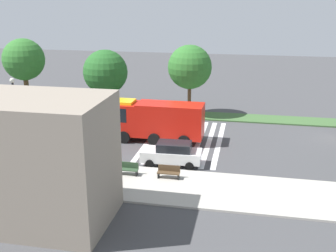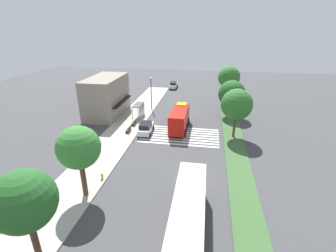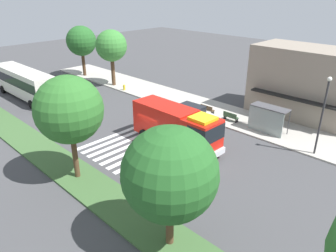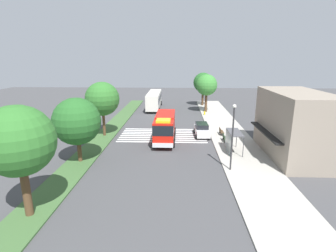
# 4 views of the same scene
# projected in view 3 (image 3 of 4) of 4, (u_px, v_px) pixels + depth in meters

# --- Properties ---
(ground_plane) EXTENTS (120.00, 120.00, 0.00)m
(ground_plane) POSITION_uv_depth(u_px,v_px,m) (154.00, 140.00, 29.47)
(ground_plane) COLOR #424244
(sidewalk) EXTENTS (60.00, 5.57, 0.14)m
(sidewalk) POSITION_uv_depth(u_px,v_px,m) (217.00, 112.00, 35.70)
(sidewalk) COLOR #ADA89E
(sidewalk) RESTS_ON ground_plane
(median_strip) EXTENTS (60.00, 3.00, 0.14)m
(median_strip) POSITION_uv_depth(u_px,v_px,m) (74.00, 174.00, 24.02)
(median_strip) COLOR #3D6033
(median_strip) RESTS_ON ground_plane
(crosswalk) EXTENTS (6.75, 12.22, 0.01)m
(crosswalk) POSITION_uv_depth(u_px,v_px,m) (153.00, 139.00, 29.63)
(crosswalk) COLOR silver
(crosswalk) RESTS_ON ground_plane
(fire_truck) EXTENTS (8.64, 2.84, 3.63)m
(fire_truck) POSITION_uv_depth(u_px,v_px,m) (178.00, 126.00, 27.33)
(fire_truck) COLOR red
(fire_truck) RESTS_ON ground_plane
(parked_car_west) EXTENTS (4.68, 2.19, 1.80)m
(parked_car_west) POSITION_uv_depth(u_px,v_px,m) (193.00, 114.00, 32.87)
(parked_car_west) COLOR silver
(parked_car_west) RESTS_ON ground_plane
(transit_bus) EXTENTS (11.86, 2.94, 3.57)m
(transit_bus) POSITION_uv_depth(u_px,v_px,m) (24.00, 82.00, 39.47)
(transit_bus) COLOR silver
(transit_bus) RESTS_ON ground_plane
(bus_stop_shelter) EXTENTS (3.50, 1.40, 2.46)m
(bus_stop_shelter) POSITION_uv_depth(u_px,v_px,m) (268.00, 115.00, 30.00)
(bus_stop_shelter) COLOR #4C4C51
(bus_stop_shelter) RESTS_ON sidewalk
(bench_near_shelter) EXTENTS (1.60, 0.50, 0.90)m
(bench_near_shelter) POSITION_uv_depth(u_px,v_px,m) (231.00, 116.00, 33.07)
(bench_near_shelter) COLOR #2D472D
(bench_near_shelter) RESTS_ON sidewalk
(bench_west_of_shelter) EXTENTS (1.60, 0.50, 0.90)m
(bench_west_of_shelter) POSITION_uv_depth(u_px,v_px,m) (207.00, 109.00, 35.03)
(bench_west_of_shelter) COLOR #4C3823
(bench_west_of_shelter) RESTS_ON sidewalk
(street_lamp) EXTENTS (0.36, 0.36, 6.56)m
(street_lamp) POSITION_uv_depth(u_px,v_px,m) (323.00, 110.00, 25.26)
(street_lamp) COLOR #2D2D30
(street_lamp) RESTS_ON sidewalk
(storefront_building) EXTENTS (11.11, 6.36, 7.32)m
(storefront_building) POSITION_uv_depth(u_px,v_px,m) (308.00, 83.00, 33.26)
(storefront_building) COLOR gray
(storefront_building) RESTS_ON ground_plane
(sidewalk_tree_far_west) EXTENTS (4.40, 4.40, 7.42)m
(sidewalk_tree_far_west) POSITION_uv_depth(u_px,v_px,m) (81.00, 41.00, 47.73)
(sidewalk_tree_far_west) COLOR #47301E
(sidewalk_tree_far_west) RESTS_ON sidewalk
(sidewalk_tree_west) EXTENTS (4.20, 4.20, 7.53)m
(sidewalk_tree_west) POSITION_uv_depth(u_px,v_px,m) (111.00, 46.00, 42.89)
(sidewalk_tree_west) COLOR #513823
(sidewalk_tree_west) RESTS_ON sidewalk
(median_tree_far_west) EXTENTS (4.68, 4.68, 7.56)m
(median_tree_far_west) POSITION_uv_depth(u_px,v_px,m) (69.00, 110.00, 21.54)
(median_tree_far_west) COLOR #513823
(median_tree_far_west) RESTS_ON median_strip
(median_tree_west) EXTENTS (4.94, 4.94, 6.83)m
(median_tree_west) POSITION_uv_depth(u_px,v_px,m) (170.00, 174.00, 15.85)
(median_tree_west) COLOR #513823
(median_tree_west) RESTS_ON median_strip
(fire_hydrant) EXTENTS (0.28, 0.28, 0.70)m
(fire_hydrant) POSITION_uv_depth(u_px,v_px,m) (124.00, 87.00, 42.71)
(fire_hydrant) COLOR gold
(fire_hydrant) RESTS_ON sidewalk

